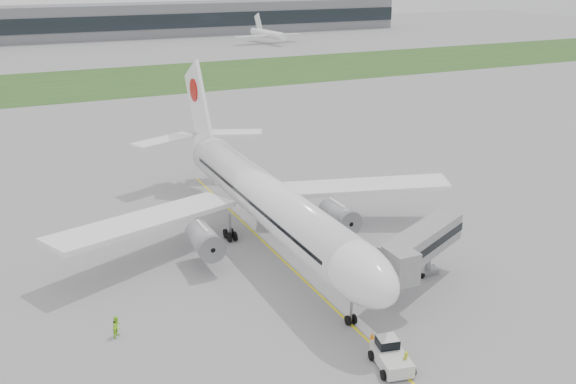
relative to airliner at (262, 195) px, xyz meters
name	(u,v)px	position (x,y,z in m)	size (l,w,h in m)	color
ground	(281,258)	(0.00, -4.87, -5.66)	(600.00, 600.00, 0.00)	gray
apron_markings	(301,277)	(0.00, -9.87, -5.66)	(70.00, 70.00, 0.04)	yellow
grass_strip	(96,83)	(0.00, 115.13, -5.65)	(600.00, 50.00, 0.02)	#274E1D
terminal_building	(49,23)	(0.00, 225.00, 1.34)	(320.00, 22.30, 14.00)	slate
airliner	(262,195)	(0.00, 0.00, 0.00)	(48.13, 53.95, 17.88)	white
pushback_tug	(391,355)	(-0.28, -26.51, -4.72)	(3.34, 4.35, 2.04)	silver
jet_bridge	(419,246)	(9.16, -16.83, -1.12)	(12.54, 8.96, 6.14)	gray
safety_cone_right	(372,335)	(0.50, -22.62, -5.37)	(0.42, 0.42, 0.58)	orange
ground_crew_near	(405,362)	(0.21, -27.77, -4.72)	(0.68, 0.45, 1.88)	#BECD22
ground_crew_far	(117,326)	(-19.04, -13.08, -4.70)	(0.93, 0.73, 1.92)	#A1F829
distant_aircraft_right	(268,43)	(77.97, 178.92, -5.66)	(28.11, 24.80, 10.75)	white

